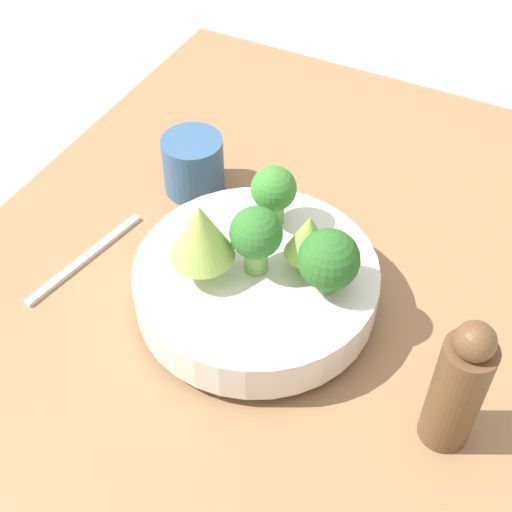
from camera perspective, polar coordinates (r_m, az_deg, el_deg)
name	(u,v)px	position (r m, az deg, el deg)	size (l,w,h in m)	color
ground_plane	(269,311)	(0.88, 1.07, -4.43)	(6.00, 6.00, 0.00)	silver
table	(269,302)	(0.87, 1.08, -3.70)	(1.03, 0.78, 0.04)	olive
bowl	(256,284)	(0.82, 0.00, -2.28)	(0.28, 0.28, 0.06)	silver
romanesco_piece_near	(201,233)	(0.75, -4.44, 1.88)	(0.07, 0.07, 0.10)	#7AB256
broccoli_floret_left	(274,192)	(0.82, 1.42, 5.17)	(0.05, 0.05, 0.08)	#609347
broccoli_floret_center	(256,236)	(0.76, 0.00, 1.63)	(0.06, 0.06, 0.08)	#6BA34C
broccoli_floret_back	(329,260)	(0.75, 5.85, -0.35)	(0.07, 0.07, 0.08)	#609347
romanesco_piece_far	(311,234)	(0.77, 4.40, 1.73)	(0.05, 0.05, 0.08)	#7AB256
cup	(193,165)	(0.97, -5.03, 7.29)	(0.08, 0.08, 0.08)	#33567F
pepper_mill	(458,387)	(0.71, 15.88, -10.07)	(0.05, 0.05, 0.17)	brown
fork	(85,258)	(0.92, -13.50, -0.17)	(0.19, 0.04, 0.01)	silver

